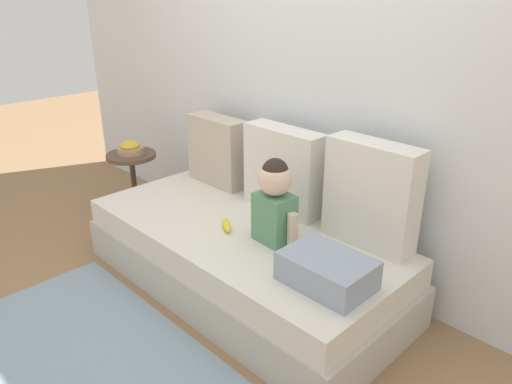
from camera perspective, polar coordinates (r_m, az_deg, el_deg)
ground_plane at (r=2.94m, az=-1.66°, el=-10.99°), size 12.00×12.00×0.00m
back_wall at (r=2.88m, az=6.76°, el=15.60°), size 5.14×0.10×2.56m
couch at (r=2.84m, az=-1.71°, el=-7.73°), size 1.94×0.90×0.40m
throw_pillow_left at (r=3.28m, az=-4.54°, el=4.88°), size 0.44×0.16×0.46m
throw_pillow_center at (r=2.86m, az=3.28°, el=2.63°), size 0.52×0.16×0.50m
throw_pillow_right at (r=2.52m, az=13.42°, el=-0.32°), size 0.49×0.16×0.55m
toddler at (r=2.49m, az=2.21°, el=-0.90°), size 0.31×0.18×0.46m
banana at (r=2.72m, az=-3.51°, el=-3.90°), size 0.17×0.13×0.04m
folded_blanket at (r=2.23m, az=8.36°, el=-9.15°), size 0.40×0.28×0.14m
side_table at (r=3.77m, az=-14.36°, el=2.71°), size 0.37×0.37×0.50m
fruit_bowl at (r=3.72m, az=-14.60°, el=5.00°), size 0.20×0.20×0.10m
floor_rug at (r=2.52m, az=-19.50°, el=-19.32°), size 1.74×1.00×0.01m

